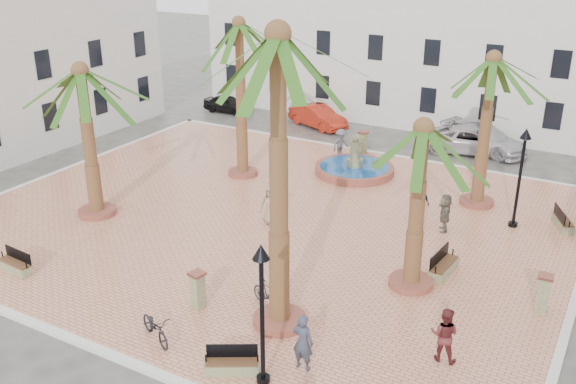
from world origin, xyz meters
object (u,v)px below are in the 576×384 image
Objects in this scene: bollard_se at (198,289)px; fountain at (355,168)px; bench_s at (16,265)px; bollard_e at (543,293)px; pedestrian_fountain_a at (270,205)px; pedestrian_fountain_b at (419,201)px; bicycle_a at (155,327)px; car_red at (318,116)px; bench_ne at (563,222)px; bench_se at (232,365)px; bollard_n at (363,143)px; car_white at (472,140)px; palm_ne at (492,77)px; palm_s at (278,70)px; cyclist_b at (444,335)px; bench_e at (443,268)px; cyclist_a at (303,342)px; palm_nw at (239,41)px; lamppost_e at (522,161)px; lamppost_s at (262,291)px; palm_sw at (82,91)px; palm_e at (422,151)px; car_silver at (484,139)px; pedestrian_north at (341,144)px; pedestrian_east at (445,213)px; bicycle_b at (268,294)px; car_black at (228,104)px.

fountain is at bearing 92.80° from bollard_se.
bollard_e reaches higher than bench_s.
pedestrian_fountain_b is at bearing 11.56° from pedestrian_fountain_a.
bicycle_a is at bearing -89.53° from pedestrian_fountain_b.
bench_ne is at bearing -96.72° from car_red.
bench_se is 0.92× the size of pedestrian_fountain_a.
bollard_n reaches higher than bicycle_a.
pedestrian_fountain_b is at bearing 170.29° from car_white.
palm_ne is 5.32× the size of bollard_se.
palm_s is at bearing 165.56° from car_white.
cyclist_b reaches higher than bollard_e.
palm_s is at bearing 15.05° from bench_s.
bollard_n is 6.56m from car_white.
bench_s is 0.89× the size of bench_e.
bollard_se is 0.75× the size of cyclist_a.
palm_nw is 14.43m from lamppost_e.
lamppost_s is (-5.96, -15.27, 2.76)m from bench_ne.
cyclist_b is at bearing -41.27° from bicycle_a.
lamppost_e reaches higher than cyclist_a.
palm_sw is 22.25m from car_white.
cyclist_b is (16.96, -2.72, -4.86)m from palm_sw.
bench_ne is (17.56, 14.42, 0.01)m from bench_s.
palm_e is at bearing -59.74° from bollard_n.
palm_e reaches higher than bench_se.
palm_e reaches higher than car_silver.
bench_ne is 0.93× the size of cyclist_a.
palm_sw reaches higher than bench_s.
bollard_se is 2.21m from bicycle_a.
fountain is 11.08m from bench_e.
pedestrian_north is (-9.02, 10.02, 0.61)m from bench_e.
palm_e is 7.72m from lamppost_e.
pedestrian_east is (2.55, 12.49, 0.61)m from bench_se.
pedestrian_north is (-5.30, 15.93, -7.55)m from palm_s.
bicycle_b is 0.90× the size of pedestrian_fountain_b.
fountain is at bearing 52.98° from palm_sw.
pedestrian_east is (6.90, 3.08, -0.04)m from pedestrian_fountain_a.
palm_e is at bearing 38.50° from bench_se.
bench_ne is 0.38× the size of lamppost_s.
pedestrian_fountain_b is at bearing -87.87° from cyclist_a.
cyclist_a is 3.55m from bicycle_b.
bicycle_a is (-4.02, 0.05, -2.53)m from lamppost_s.
bicycle_a is at bearing -87.64° from fountain.
car_black is 7.34m from car_red.
lamppost_e is 2.45× the size of cyclist_a.
bollard_e is 16.72m from pedestrian_north.
bench_e is 1.14× the size of bicycle_b.
car_red is 0.84× the size of car_silver.
bicycle_b is at bearing -52.86° from palm_nw.
bench_se is 0.90× the size of cyclist_a.
car_silver is at bearing 79.11° from bollard_se.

